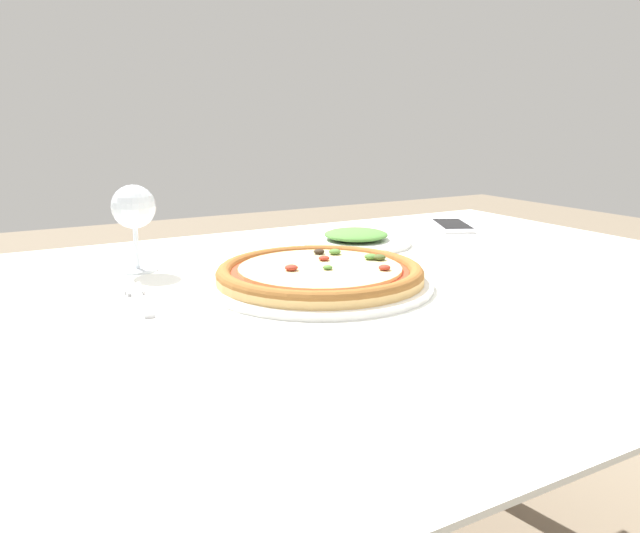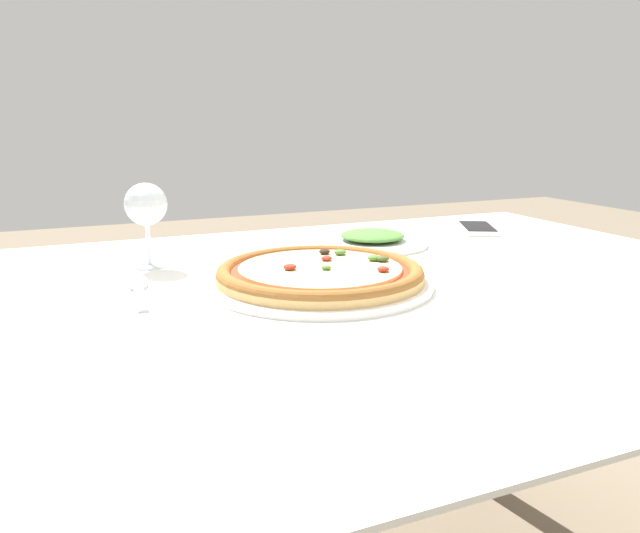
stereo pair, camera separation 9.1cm
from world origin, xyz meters
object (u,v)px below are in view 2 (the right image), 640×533
object	(u,v)px
wine_glass_far_left	(146,207)
side_plate	(372,240)
cell_phone	(477,228)
dining_table	(394,333)
pizza_plate	(320,275)
fork	(139,293)

from	to	relation	value
wine_glass_far_left	side_plate	size ratio (longest dim) A/B	0.66
cell_phone	dining_table	bearing A→B (deg)	-141.58
dining_table	pizza_plate	distance (m)	0.15
dining_table	wine_glass_far_left	size ratio (longest dim) A/B	8.85
dining_table	fork	world-z (taller)	fork
cell_phone	fork	bearing A→B (deg)	-163.58
dining_table	pizza_plate	bearing A→B (deg)	169.48
pizza_plate	fork	xyz separation A→B (m)	(-0.25, 0.06, -0.01)
pizza_plate	fork	distance (m)	0.26
wine_glass_far_left	side_plate	bearing A→B (deg)	0.70
fork	cell_phone	xyz separation A→B (m)	(0.75, 0.22, 0.00)
dining_table	cell_phone	size ratio (longest dim) A/B	7.72
cell_phone	side_plate	distance (m)	0.29
fork	side_plate	world-z (taller)	side_plate
wine_glass_far_left	cell_phone	world-z (taller)	wine_glass_far_left
dining_table	wine_glass_far_left	distance (m)	0.45
wine_glass_far_left	cell_phone	xyz separation A→B (m)	(0.71, 0.05, -0.09)
dining_table	wine_glass_far_left	xyz separation A→B (m)	(-0.33, 0.25, 0.18)
pizza_plate	wine_glass_far_left	bearing A→B (deg)	132.81
cell_phone	side_plate	size ratio (longest dim) A/B	0.75
dining_table	cell_phone	bearing A→B (deg)	38.42
dining_table	fork	distance (m)	0.39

